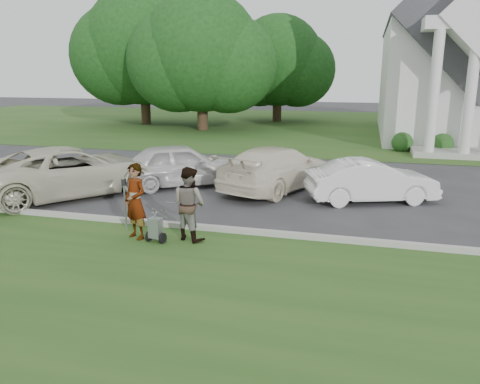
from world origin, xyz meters
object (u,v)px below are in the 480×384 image
at_px(church, 460,42).
at_px(striping_cart, 156,228).
at_px(tree_left, 201,58).
at_px(person_left, 135,202).
at_px(tree_far, 143,52).
at_px(car_b, 181,165).
at_px(car_c, 278,168).
at_px(person_right, 189,204).
at_px(tree_back, 278,65).
at_px(car_a, 72,171).
at_px(parking_meter_near, 125,198).
at_px(car_d, 371,181).

relative_size(church, striping_cart, 25.86).
distance_m(tree_left, person_left, 23.69).
bearing_deg(person_left, church, 91.07).
distance_m(tree_far, car_b, 23.30).
height_order(tree_left, tree_far, tree_far).
bearing_deg(car_c, person_right, 101.19).
xyz_separation_m(tree_left, person_left, (6.25, -22.46, -4.16)).
xyz_separation_m(person_left, person_right, (1.30, 0.28, -0.03)).
distance_m(church, tree_back, 14.77).
relative_size(church, car_c, 4.57).
bearing_deg(church, person_right, -112.09).
height_order(car_a, car_b, car_a).
bearing_deg(person_left, parking_meter_near, 164.91).
relative_size(tree_left, car_c, 2.01).
relative_size(tree_left, striping_cart, 11.40).
relative_size(tree_far, car_c, 2.20).
xyz_separation_m(church, car_c, (-8.34, -17.57, -5.17)).
relative_size(tree_back, car_c, 1.82).
xyz_separation_m(person_right, car_c, (1.12, 5.74, -0.15)).
bearing_deg(tree_left, car_c, -62.19).
bearing_deg(tree_back, person_right, -83.29).
bearing_deg(striping_cart, person_right, 37.38).
relative_size(striping_cart, car_c, 0.18).
xyz_separation_m(tree_left, striping_cart, (6.83, -22.60, -4.75)).
distance_m(church, person_left, 26.41).
bearing_deg(car_a, tree_left, -45.90).
height_order(person_left, car_d, person_left).
xyz_separation_m(church, person_left, (-10.76, -23.59, -4.99)).
relative_size(person_left, person_right, 1.04).
bearing_deg(tree_back, person_left, -85.78).
xyz_separation_m(striping_cart, car_b, (-1.67, 5.75, 0.43)).
xyz_separation_m(car_a, car_d, (9.72, 1.80, -0.15)).
bearing_deg(car_d, car_c, 54.15).
bearing_deg(tree_left, church, 3.79).
height_order(tree_far, car_d, tree_far).
bearing_deg(car_b, parking_meter_near, 152.54).
xyz_separation_m(person_right, car_d, (4.33, 4.88, -0.24)).
distance_m(person_left, car_b, 5.72).
bearing_deg(person_left, car_a, 166.24).
relative_size(church, tree_back, 2.51).
bearing_deg(car_a, parking_meter_near, 178.52).
height_order(person_left, parking_meter_near, person_left).
bearing_deg(tree_back, car_b, -87.33).
bearing_deg(car_d, tree_far, 20.62).
distance_m(tree_far, striping_cart, 29.13).
bearing_deg(car_d, person_left, 111.75).
xyz_separation_m(tree_back, car_a, (-1.84, -27.11, -3.90)).
xyz_separation_m(church, car_a, (-14.85, -20.23, -5.11)).
xyz_separation_m(tree_far, striping_cart, (12.83, -25.60, -5.33)).
relative_size(striping_cart, person_left, 0.49).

